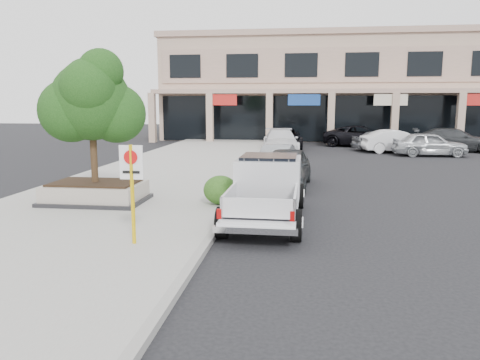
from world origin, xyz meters
name	(u,v)px	position (x,y,z in m)	size (l,w,h in m)	color
ground	(275,234)	(0.00, 0.00, 0.00)	(120.00, 120.00, 0.00)	black
sidewalk	(146,186)	(-5.50, 6.00, 0.07)	(8.00, 52.00, 0.15)	gray
curb	(244,188)	(-1.55, 6.00, 0.07)	(0.20, 52.00, 0.15)	gray
strip_mall	(382,88)	(8.00, 33.93, 4.75)	(40.55, 12.43, 9.50)	tan
planter	(96,192)	(-6.04, 2.54, 0.48)	(3.20, 2.20, 0.68)	black
planter_tree	(97,102)	(-5.91, 2.69, 3.41)	(2.90, 2.55, 4.00)	#2D2311
no_parking_sign	(132,181)	(-3.19, -1.71, 1.63)	(0.55, 0.09, 2.30)	gold
hedge	(220,190)	(-1.91, 2.72, 0.62)	(1.10, 0.99, 0.94)	#1E3E11
pickup_truck	(266,190)	(-0.35, 1.37, 0.90)	(2.12, 5.74, 1.81)	silver
curb_car_a	(286,168)	(0.04, 7.03, 0.79)	(1.86, 4.61, 1.57)	#2B2F30
curb_car_b	(276,158)	(-0.56, 11.13, 0.66)	(1.40, 4.02, 1.32)	#929699
curb_car_c	(281,141)	(-0.74, 19.74, 0.80)	(2.25, 5.53, 1.61)	silver
curb_car_d	(285,138)	(-0.60, 23.26, 0.75)	(2.49, 5.40, 1.50)	black
lot_car_a	(430,144)	(8.76, 19.20, 0.77)	(1.82, 4.53, 1.54)	#A7ABB0
lot_car_b	(397,141)	(7.08, 21.11, 0.77)	(1.64, 4.70, 1.55)	silver
lot_car_c	(454,140)	(11.28, 22.58, 0.80)	(2.25, 5.54, 1.61)	#282A2D
lot_car_d	(362,136)	(5.29, 25.30, 0.81)	(2.69, 5.84, 1.62)	black
lot_car_e	(383,140)	(6.39, 22.38, 0.74)	(1.74, 4.32, 1.47)	gray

